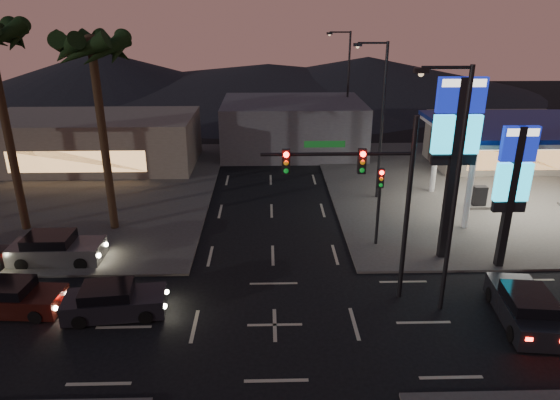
{
  "coord_description": "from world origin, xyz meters",
  "views": [
    {
      "loc": [
        -0.23,
        -16.79,
        11.86
      ],
      "look_at": [
        0.37,
        6.11,
        3.0
      ],
      "focal_mm": 32.0,
      "sensor_mm": 36.0,
      "label": 1
    }
  ],
  "objects_px": {
    "traffic_signal_mast": "(367,184)",
    "suv_station": "(525,308)",
    "car_lane_a_front": "(114,301)",
    "car_lane_a_mid": "(12,298)",
    "pylon_sign_short": "(514,177)",
    "gas_station": "(539,129)",
    "pylon_sign_tall": "(456,135)",
    "car_lane_b_front": "(56,249)"
  },
  "relations": [
    {
      "from": "traffic_signal_mast",
      "to": "suv_station",
      "type": "relative_size",
      "value": 1.76
    },
    {
      "from": "car_lane_a_front",
      "to": "car_lane_a_mid",
      "type": "xyz_separation_m",
      "value": [
        -4.28,
        0.37,
        -0.0
      ]
    },
    {
      "from": "car_lane_a_mid",
      "to": "traffic_signal_mast",
      "type": "bearing_deg",
      "value": 2.78
    },
    {
      "from": "pylon_sign_short",
      "to": "car_lane_a_mid",
      "type": "height_order",
      "value": "pylon_sign_short"
    },
    {
      "from": "gas_station",
      "to": "car_lane_a_front",
      "type": "distance_m",
      "value": 25.55
    },
    {
      "from": "car_lane_a_mid",
      "to": "pylon_sign_tall",
      "type": "bearing_deg",
      "value": 12.3
    },
    {
      "from": "pylon_sign_tall",
      "to": "pylon_sign_short",
      "type": "height_order",
      "value": "pylon_sign_tall"
    },
    {
      "from": "pylon_sign_short",
      "to": "suv_station",
      "type": "xyz_separation_m",
      "value": [
        -1.01,
        -4.56,
        -3.98
      ]
    },
    {
      "from": "car_lane_a_mid",
      "to": "car_lane_b_front",
      "type": "bearing_deg",
      "value": 88.67
    },
    {
      "from": "gas_station",
      "to": "pylon_sign_short",
      "type": "xyz_separation_m",
      "value": [
        -5.0,
        -7.5,
        -0.42
      ]
    },
    {
      "from": "pylon_sign_short",
      "to": "pylon_sign_tall",
      "type": "bearing_deg",
      "value": 158.2
    },
    {
      "from": "car_lane_a_mid",
      "to": "gas_station",
      "type": "bearing_deg",
      "value": 21.76
    },
    {
      "from": "pylon_sign_short",
      "to": "car_lane_a_mid",
      "type": "distance_m",
      "value": 22.46
    },
    {
      "from": "pylon_sign_short",
      "to": "suv_station",
      "type": "height_order",
      "value": "pylon_sign_short"
    },
    {
      "from": "traffic_signal_mast",
      "to": "car_lane_b_front",
      "type": "height_order",
      "value": "traffic_signal_mast"
    },
    {
      "from": "gas_station",
      "to": "pylon_sign_short",
      "type": "distance_m",
      "value": 9.02
    },
    {
      "from": "car_lane_a_front",
      "to": "pylon_sign_short",
      "type": "bearing_deg",
      "value": 11.55
    },
    {
      "from": "gas_station",
      "to": "car_lane_a_mid",
      "type": "xyz_separation_m",
      "value": [
        -26.86,
        -10.72,
        -4.46
      ]
    },
    {
      "from": "car_lane_b_front",
      "to": "car_lane_a_mid",
      "type": "bearing_deg",
      "value": -91.33
    },
    {
      "from": "gas_station",
      "to": "car_lane_a_mid",
      "type": "distance_m",
      "value": 29.26
    },
    {
      "from": "traffic_signal_mast",
      "to": "suv_station",
      "type": "distance_m",
      "value": 7.99
    },
    {
      "from": "suv_station",
      "to": "car_lane_a_front",
      "type": "bearing_deg",
      "value": 176.65
    },
    {
      "from": "pylon_sign_tall",
      "to": "car_lane_a_mid",
      "type": "distance_m",
      "value": 20.64
    },
    {
      "from": "traffic_signal_mast",
      "to": "car_lane_a_mid",
      "type": "distance_m",
      "value": 15.34
    },
    {
      "from": "pylon_sign_tall",
      "to": "suv_station",
      "type": "distance_m",
      "value": 8.11
    },
    {
      "from": "gas_station",
      "to": "car_lane_a_mid",
      "type": "relative_size",
      "value": 2.89
    },
    {
      "from": "pylon_sign_tall",
      "to": "traffic_signal_mast",
      "type": "relative_size",
      "value": 1.12
    },
    {
      "from": "traffic_signal_mast",
      "to": "car_lane_b_front",
      "type": "xyz_separation_m",
      "value": [
        -14.52,
        3.64,
        -4.54
      ]
    },
    {
      "from": "traffic_signal_mast",
      "to": "pylon_sign_short",
      "type": "bearing_deg",
      "value": 19.13
    },
    {
      "from": "gas_station",
      "to": "traffic_signal_mast",
      "type": "xyz_separation_m",
      "value": [
        -12.24,
        -10.01,
        0.15
      ]
    },
    {
      "from": "gas_station",
      "to": "car_lane_a_front",
      "type": "height_order",
      "value": "gas_station"
    },
    {
      "from": "gas_station",
      "to": "car_lane_b_front",
      "type": "height_order",
      "value": "gas_station"
    },
    {
      "from": "pylon_sign_tall",
      "to": "car_lane_b_front",
      "type": "relative_size",
      "value": 1.97
    },
    {
      "from": "pylon_sign_short",
      "to": "suv_station",
      "type": "relative_size",
      "value": 1.54
    },
    {
      "from": "pylon_sign_short",
      "to": "car_lane_b_front",
      "type": "height_order",
      "value": "pylon_sign_short"
    },
    {
      "from": "pylon_sign_tall",
      "to": "traffic_signal_mast",
      "type": "distance_m",
      "value": 6.02
    },
    {
      "from": "pylon_sign_tall",
      "to": "car_lane_a_mid",
      "type": "xyz_separation_m",
      "value": [
        -19.36,
        -4.22,
        -5.77
      ]
    },
    {
      "from": "car_lane_a_mid",
      "to": "suv_station",
      "type": "relative_size",
      "value": 0.93
    },
    {
      "from": "gas_station",
      "to": "suv_station",
      "type": "height_order",
      "value": "gas_station"
    },
    {
      "from": "gas_station",
      "to": "car_lane_a_mid",
      "type": "bearing_deg",
      "value": -158.24
    },
    {
      "from": "car_lane_a_front",
      "to": "car_lane_a_mid",
      "type": "distance_m",
      "value": 4.3
    },
    {
      "from": "car_lane_a_front",
      "to": "suv_station",
      "type": "distance_m",
      "value": 16.6
    }
  ]
}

